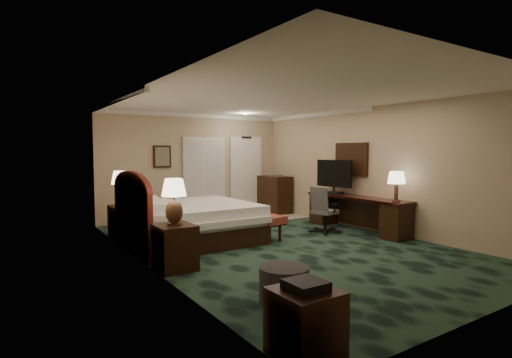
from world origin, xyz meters
TOP-DOWN VIEW (x-y plane):
  - floor at (0.00, 0.00)m, footprint 5.00×7.50m
  - ceiling at (0.00, 0.00)m, footprint 5.00×7.50m
  - wall_back at (0.00, 3.75)m, footprint 5.00×0.00m
  - wall_front at (0.00, -3.75)m, footprint 5.00×0.00m
  - wall_left at (-2.50, 0.00)m, footprint 0.00×7.50m
  - wall_right at (2.50, 0.00)m, footprint 0.00×7.50m
  - crown_molding at (0.00, 0.00)m, footprint 5.00×7.50m
  - tile_patch at (0.90, 2.90)m, footprint 3.20×1.70m
  - headboard at (-2.44, 1.00)m, footprint 0.12×2.00m
  - entry_door at (1.55, 3.72)m, footprint 1.02×0.06m
  - closet_doors at (0.25, 3.71)m, footprint 1.20×0.06m
  - wall_art at (-0.90, 3.71)m, footprint 0.45×0.06m
  - wall_mirror at (2.46, 0.60)m, footprint 0.05×0.95m
  - bed at (-1.26, 1.19)m, footprint 2.28×2.12m
  - nightstand_near at (-2.21, -0.38)m, footprint 0.53×0.61m
  - nightstand_far at (-2.23, 2.36)m, footprint 0.51×0.58m
  - lamp_near at (-2.22, -0.39)m, footprint 0.44×0.44m
  - lamp_far at (-2.27, 2.34)m, footprint 0.44×0.44m
  - bed_bench at (-0.04, 0.85)m, footprint 0.70×1.49m
  - ottoman at (-1.65, -2.28)m, footprint 0.74×0.74m
  - side_table at (-2.21, -3.32)m, footprint 0.52×0.52m
  - desk at (2.20, 0.18)m, footprint 0.56×2.59m
  - tv at (2.19, 0.87)m, footprint 0.17×1.01m
  - desk_lamp at (2.17, -0.87)m, footprint 0.41×0.41m
  - desk_chair at (1.45, 0.37)m, footprint 0.68×0.65m
  - minibar at (2.18, 3.20)m, footprint 0.55×0.98m

SIDE VIEW (x-z plane):
  - floor at x=0.00m, z-range 0.00..0.00m
  - tile_patch at x=0.90m, z-range 0.00..0.01m
  - ottoman at x=-1.65m, z-range 0.00..0.41m
  - bed_bench at x=-0.04m, z-range 0.00..0.48m
  - side_table at x=-2.21m, z-range 0.00..0.56m
  - nightstand_far at x=-2.23m, z-range 0.00..0.63m
  - nightstand_near at x=-2.21m, z-range 0.00..0.66m
  - bed at x=-1.26m, z-range 0.00..0.72m
  - desk at x=2.20m, z-range 0.00..0.75m
  - desk_chair at x=1.45m, z-range 0.00..0.99m
  - minibar at x=2.18m, z-range 0.00..1.04m
  - headboard at x=-2.44m, z-range 0.00..1.40m
  - lamp_far at x=-2.27m, z-range 0.63..1.34m
  - lamp_near at x=-2.22m, z-range 0.66..1.34m
  - desk_lamp at x=2.17m, z-range 0.75..1.35m
  - entry_door at x=1.55m, z-range -0.04..2.14m
  - closet_doors at x=0.25m, z-range 0.00..2.10m
  - tv at x=2.19m, z-range 0.75..1.53m
  - wall_back at x=0.00m, z-range 0.00..2.70m
  - wall_front at x=0.00m, z-range 0.00..2.70m
  - wall_left at x=-2.50m, z-range 0.00..2.70m
  - wall_right at x=2.50m, z-range 0.00..2.70m
  - wall_mirror at x=2.46m, z-range 1.18..1.93m
  - wall_art at x=-0.90m, z-range 1.33..1.88m
  - crown_molding at x=0.00m, z-range 2.60..2.70m
  - ceiling at x=0.00m, z-range 2.70..2.70m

